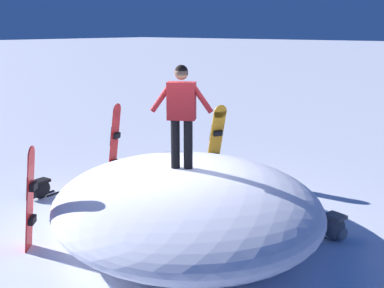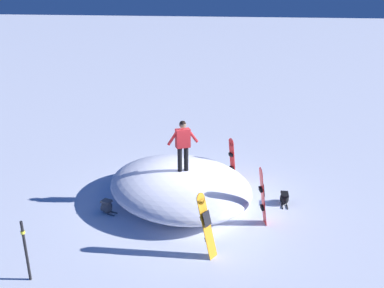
% 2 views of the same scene
% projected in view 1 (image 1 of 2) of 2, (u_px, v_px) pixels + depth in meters
% --- Properties ---
extents(ground, '(240.00, 240.00, 0.00)m').
position_uv_depth(ground, '(171.00, 226.00, 7.84)').
color(ground, white).
extents(snow_mound, '(6.35, 6.26, 1.05)m').
position_uv_depth(snow_mound, '(186.00, 202.00, 7.45)').
color(snow_mound, white).
rests_on(snow_mound, ground).
extents(snowboarder_standing, '(0.88, 0.57, 1.60)m').
position_uv_depth(snowboarder_standing, '(182.00, 108.00, 7.20)').
color(snowboarder_standing, black).
rests_on(snowboarder_standing, snow_mound).
extents(snowboard_primary_upright, '(0.33, 0.36, 1.74)m').
position_uv_depth(snowboard_primary_upright, '(114.00, 144.00, 9.58)').
color(snowboard_primary_upright, red).
rests_on(snowboard_primary_upright, ground).
extents(snowboard_secondary_upright, '(0.33, 0.34, 1.57)m').
position_uv_depth(snowboard_secondary_upright, '(31.00, 197.00, 6.84)').
color(snowboard_secondary_upright, red).
rests_on(snowboard_secondary_upright, ground).
extents(snowboard_tertiary_upright, '(0.55, 0.47, 1.64)m').
position_uv_depth(snowboard_tertiary_upright, '(216.00, 140.00, 10.16)').
color(snowboard_tertiary_upright, orange).
rests_on(snowboard_tertiary_upright, ground).
extents(backpack_near, '(0.31, 0.65, 0.36)m').
position_uv_depth(backpack_near, '(40.00, 189.00, 9.11)').
color(backpack_near, black).
rests_on(backpack_near, ground).
extents(backpack_far, '(0.54, 0.35, 0.42)m').
position_uv_depth(backpack_far, '(335.00, 227.00, 7.28)').
color(backpack_far, '#4C4C51').
rests_on(backpack_far, ground).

